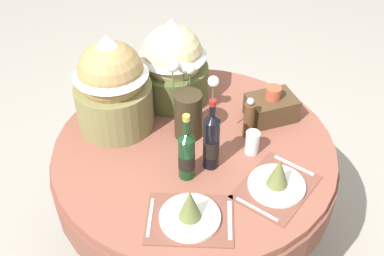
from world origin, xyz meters
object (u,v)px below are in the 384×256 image
(gift_tub_back_left, at_px, (112,80))
(woven_basket_side_right, at_px, (271,107))
(place_setting_left, at_px, (190,211))
(wine_bottle_left, at_px, (187,155))
(tumbler_near_left, at_px, (252,142))
(pepper_mill, at_px, (249,118))
(place_setting_right, at_px, (278,179))
(gift_tub_back_centre, at_px, (172,59))
(wine_bottle_centre, at_px, (211,141))
(dining_table, at_px, (194,166))
(flower_vase, at_px, (188,108))

(gift_tub_back_left, xyz_separation_m, woven_basket_side_right, (0.72, -0.20, -0.19))
(place_setting_left, bearing_deg, wine_bottle_left, 73.83)
(tumbler_near_left, distance_m, gift_tub_back_left, 0.69)
(tumbler_near_left, relative_size, pepper_mill, 0.53)
(place_setting_left, height_order, tumbler_near_left, place_setting_left)
(place_setting_right, distance_m, tumbler_near_left, 0.23)
(wine_bottle_left, height_order, gift_tub_back_centre, gift_tub_back_centre)
(place_setting_right, height_order, tumbler_near_left, place_setting_right)
(gift_tub_back_left, bearing_deg, wine_bottle_centre, -52.35)
(dining_table, distance_m, gift_tub_back_left, 0.56)
(woven_basket_side_right, bearing_deg, gift_tub_back_centre, 140.30)
(gift_tub_back_left, bearing_deg, dining_table, -42.65)
(place_setting_right, distance_m, gift_tub_back_centre, 0.80)
(dining_table, height_order, woven_basket_side_right, woven_basket_side_right)
(dining_table, bearing_deg, place_setting_left, -112.11)
(gift_tub_back_centre, xyz_separation_m, woven_basket_side_right, (0.39, -0.33, -0.16))
(pepper_mill, bearing_deg, flower_vase, 158.14)
(place_setting_right, bearing_deg, woven_basket_side_right, 66.44)
(wine_bottle_centre, xyz_separation_m, gift_tub_back_left, (-0.32, 0.42, 0.11))
(place_setting_right, relative_size, gift_tub_back_left, 0.88)
(dining_table, relative_size, wine_bottle_left, 4.02)
(place_setting_left, bearing_deg, dining_table, 67.89)
(wine_bottle_centre, relative_size, tumbler_near_left, 3.13)
(wine_bottle_centre, relative_size, woven_basket_side_right, 1.57)
(pepper_mill, bearing_deg, gift_tub_back_left, 152.83)
(pepper_mill, xyz_separation_m, gift_tub_back_left, (-0.56, 0.29, 0.15))
(pepper_mill, height_order, gift_tub_back_centre, gift_tub_back_centre)
(wine_bottle_left, xyz_separation_m, woven_basket_side_right, (0.52, 0.24, -0.06))
(wine_bottle_left, height_order, tumbler_near_left, wine_bottle_left)
(place_setting_right, bearing_deg, dining_table, 123.25)
(pepper_mill, bearing_deg, dining_table, 177.35)
(flower_vase, height_order, tumbler_near_left, flower_vase)
(place_setting_left, bearing_deg, pepper_mill, 42.40)
(pepper_mill, distance_m, woven_basket_side_right, 0.18)
(flower_vase, bearing_deg, woven_basket_side_right, -2.85)
(tumbler_near_left, bearing_deg, dining_table, 151.15)
(place_setting_left, bearing_deg, gift_tub_back_left, 101.49)
(dining_table, relative_size, gift_tub_back_centre, 2.98)
(flower_vase, height_order, gift_tub_back_centre, gift_tub_back_centre)
(place_setting_left, bearing_deg, place_setting_right, 5.70)
(flower_vase, relative_size, pepper_mill, 1.81)
(pepper_mill, bearing_deg, woven_basket_side_right, 27.27)
(place_setting_right, height_order, pepper_mill, pepper_mill)
(wine_bottle_left, bearing_deg, woven_basket_side_right, 24.76)
(pepper_mill, bearing_deg, wine_bottle_left, -156.42)
(wine_bottle_left, xyz_separation_m, gift_tub_back_centre, (0.12, 0.57, 0.11))
(woven_basket_side_right, bearing_deg, gift_tub_back_left, 164.21)
(dining_table, distance_m, wine_bottle_left, 0.32)
(flower_vase, bearing_deg, gift_tub_back_centre, 85.14)
(tumbler_near_left, height_order, woven_basket_side_right, woven_basket_side_right)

